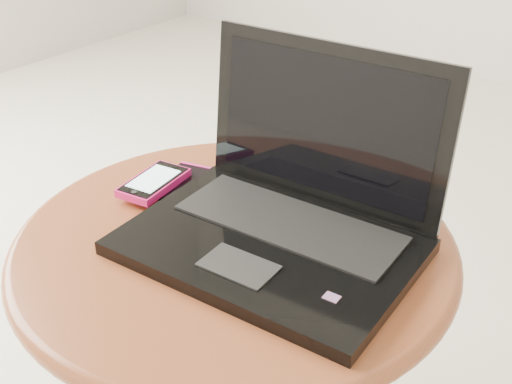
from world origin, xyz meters
The scene contains 4 objects.
table centered at (-0.06, -0.01, 0.36)m, with size 0.58×0.58×0.46m.
laptop centered at (0.00, 0.03, 0.50)m, with size 0.36×0.29×0.23m.
phone_black centered at (-0.20, 0.05, 0.46)m, with size 0.08×0.12×0.01m.
phone_pink centered at (-0.22, 0.01, 0.47)m, with size 0.07×0.11×0.01m.
Camera 1 is at (0.40, -0.56, 0.93)m, focal length 46.74 mm.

